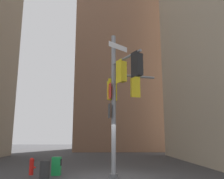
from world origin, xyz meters
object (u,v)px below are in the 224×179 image
signal_pole_assembly (121,89)px  trash_bin (45,169)px  fire_hydrant (32,166)px  newspaper_box (56,166)px

signal_pole_assembly → trash_bin: size_ratio=8.97×
fire_hydrant → trash_bin: size_ratio=1.04×
signal_pole_assembly → fire_hydrant: size_ratio=8.59×
fire_hydrant → newspaper_box: (1.30, -0.13, 0.01)m
signal_pole_assembly → trash_bin: signal_pole_assembly is taller
signal_pole_assembly → newspaper_box: 5.09m
newspaper_box → trash_bin: newspaper_box is taller
signal_pole_assembly → fire_hydrant: signal_pole_assembly is taller
newspaper_box → signal_pole_assembly: bearing=-16.4°
newspaper_box → trash_bin: size_ratio=1.12×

